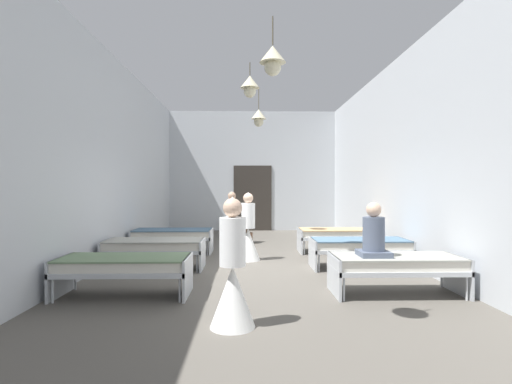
# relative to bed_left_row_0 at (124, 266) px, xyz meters

# --- Properties ---
(ground_plane) EXTENTS (6.72, 14.34, 0.10)m
(ground_plane) POSITION_rel_bed_left_row_0_xyz_m (2.01, 1.90, -0.49)
(ground_plane) COLOR #59544C
(room_shell) EXTENTS (6.52, 13.94, 4.41)m
(room_shell) POSITION_rel_bed_left_row_0_xyz_m (2.01, 3.26, 1.78)
(room_shell) COLOR silver
(room_shell) RESTS_ON ground
(bed_left_row_0) EXTENTS (1.90, 0.84, 0.57)m
(bed_left_row_0) POSITION_rel_bed_left_row_0_xyz_m (0.00, 0.00, 0.00)
(bed_left_row_0) COLOR #B7BCC1
(bed_left_row_0) RESTS_ON ground
(bed_right_row_0) EXTENTS (1.90, 0.84, 0.57)m
(bed_right_row_0) POSITION_rel_bed_left_row_0_xyz_m (4.02, 0.00, 0.00)
(bed_right_row_0) COLOR #B7BCC1
(bed_right_row_0) RESTS_ON ground
(bed_left_row_1) EXTENTS (1.90, 0.84, 0.57)m
(bed_left_row_1) POSITION_rel_bed_left_row_0_xyz_m (0.00, 1.90, 0.00)
(bed_left_row_1) COLOR #B7BCC1
(bed_left_row_1) RESTS_ON ground
(bed_right_row_1) EXTENTS (1.90, 0.84, 0.57)m
(bed_right_row_1) POSITION_rel_bed_left_row_0_xyz_m (4.02, 1.90, 0.00)
(bed_right_row_1) COLOR #B7BCC1
(bed_right_row_1) RESTS_ON ground
(bed_left_row_2) EXTENTS (1.90, 0.84, 0.57)m
(bed_left_row_2) POSITION_rel_bed_left_row_0_xyz_m (0.00, 3.80, 0.00)
(bed_left_row_2) COLOR #B7BCC1
(bed_left_row_2) RESTS_ON ground
(bed_right_row_2) EXTENTS (1.90, 0.84, 0.57)m
(bed_right_row_2) POSITION_rel_bed_left_row_0_xyz_m (4.02, 3.80, 0.00)
(bed_right_row_2) COLOR #B7BCC1
(bed_right_row_2) RESTS_ON ground
(nurse_near_aisle) EXTENTS (0.52, 0.52, 1.49)m
(nurse_near_aisle) POSITION_rel_bed_left_row_0_xyz_m (1.38, 5.17, 0.09)
(nurse_near_aisle) COLOR white
(nurse_near_aisle) RESTS_ON ground
(nurse_mid_aisle) EXTENTS (0.52, 0.52, 1.49)m
(nurse_mid_aisle) POSITION_rel_bed_left_row_0_xyz_m (1.83, 2.77, 0.09)
(nurse_mid_aisle) COLOR white
(nurse_mid_aisle) RESTS_ON ground
(nurse_far_aisle) EXTENTS (0.52, 0.52, 1.49)m
(nurse_far_aisle) POSITION_rel_bed_left_row_0_xyz_m (1.64, -1.34, 0.09)
(nurse_far_aisle) COLOR white
(nurse_far_aisle) RESTS_ON ground
(patient_seated_primary) EXTENTS (0.44, 0.44, 0.80)m
(patient_seated_primary) POSITION_rel_bed_left_row_0_xyz_m (3.67, -0.04, 0.43)
(patient_seated_primary) COLOR #515B70
(patient_seated_primary) RESTS_ON bed_right_row_0
(potted_plant) EXTENTS (0.45, 0.45, 1.13)m
(potted_plant) POSITION_rel_bed_left_row_0_xyz_m (1.78, 5.51, 0.21)
(potted_plant) COLOR brown
(potted_plant) RESTS_ON ground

